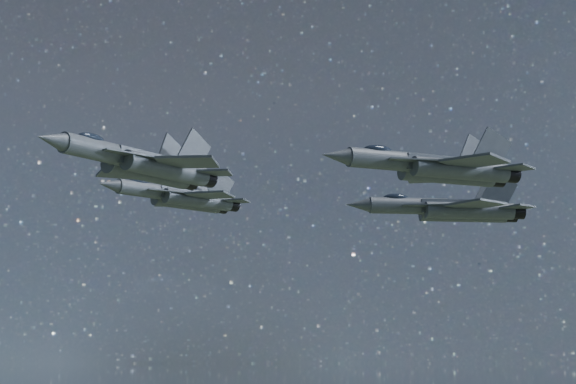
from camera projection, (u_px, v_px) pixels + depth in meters
jet_lead at (144, 164)px, 81.58m from camera, size 19.38×12.80×4.95m
jet_left at (182, 197)px, 110.01m from camera, size 19.08×13.13×4.79m
jet_right at (439, 167)px, 73.09m from camera, size 16.93×11.73×4.25m
jet_slot at (452, 209)px, 95.72m from camera, size 18.29×12.02×4.70m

